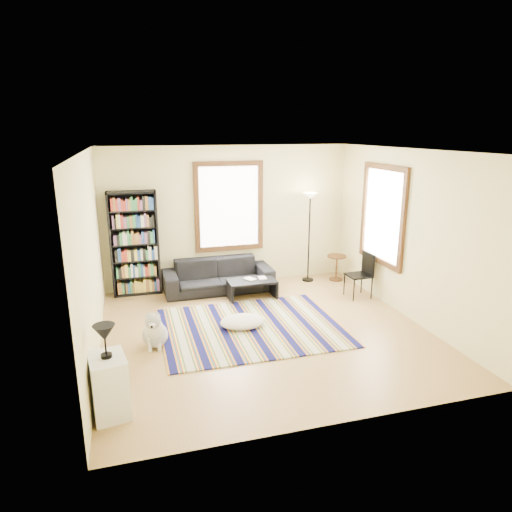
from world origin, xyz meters
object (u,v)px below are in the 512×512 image
object	(u,v)px
coffee_table	(252,289)
side_table	(336,268)
bookshelf	(134,244)
dog	(155,327)
floor_cushion	(243,322)
floor_lamp	(309,238)
folding_chair	(358,275)
white_cabinet	(109,386)
sofa	(218,276)

from	to	relation	value
coffee_table	side_table	world-z (taller)	side_table
bookshelf	dog	distance (m)	2.49
floor_cushion	side_table	bearing A→B (deg)	35.33
floor_lamp	dog	bearing A→B (deg)	-146.36
side_table	dog	bearing A→B (deg)	-152.10
floor_lamp	folding_chair	xyz separation A→B (m)	(0.54, -1.18, -0.50)
bookshelf	white_cabinet	world-z (taller)	bookshelf
coffee_table	dog	xyz separation A→B (m)	(-1.90, -1.52, 0.11)
floor_lamp	white_cabinet	distance (m)	5.47
sofa	coffee_table	world-z (taller)	sofa
bookshelf	dog	bearing A→B (deg)	-85.77
folding_chair	dog	world-z (taller)	folding_chair
bookshelf	coffee_table	world-z (taller)	bookshelf
coffee_table	floor_cushion	world-z (taller)	coffee_table
floor_cushion	folding_chair	xyz separation A→B (m)	(2.45, 0.73, 0.34)
bookshelf	floor_lamp	size ratio (longest dim) A/B	1.08
white_cabinet	dog	distance (m)	1.68
sofa	bookshelf	bearing A→B (deg)	169.53
white_cabinet	sofa	bearing A→B (deg)	52.93
sofa	side_table	size ratio (longest dim) A/B	3.94
floor_lamp	side_table	world-z (taller)	floor_lamp
coffee_table	floor_cushion	distance (m)	1.32
floor_cushion	side_table	distance (m)	3.07
side_table	folding_chair	distance (m)	1.05
coffee_table	white_cabinet	size ratio (longest dim) A/B	1.29
sofa	side_table	xyz separation A→B (m)	(2.53, -0.04, -0.04)
white_cabinet	dog	bearing A→B (deg)	60.26
coffee_table	floor_lamp	world-z (taller)	floor_lamp
coffee_table	floor_lamp	size ratio (longest dim) A/B	0.48
floor_lamp	folding_chair	distance (m)	1.39
bookshelf	floor_cushion	world-z (taller)	bookshelf
side_table	dog	size ratio (longest dim) A/B	0.92
floor_lamp	dog	distance (m)	4.04
folding_chair	white_cabinet	distance (m)	5.15
side_table	folding_chair	bearing A→B (deg)	-92.75
side_table	folding_chair	xyz separation A→B (m)	(-0.05, -1.04, 0.16)
coffee_table	dog	world-z (taller)	dog
bookshelf	coffee_table	size ratio (longest dim) A/B	2.22
coffee_table	folding_chair	world-z (taller)	folding_chair
dog	folding_chair	bearing A→B (deg)	23.73
coffee_table	folding_chair	xyz separation A→B (m)	(1.96, -0.49, 0.25)
floor_cushion	side_table	world-z (taller)	side_table
bookshelf	folding_chair	world-z (taller)	bookshelf
floor_cushion	sofa	bearing A→B (deg)	91.03
sofa	bookshelf	size ratio (longest dim) A/B	1.06
side_table	dog	distance (m)	4.42
coffee_table	folding_chair	size ratio (longest dim) A/B	1.05
coffee_table	floor_cushion	bearing A→B (deg)	-111.98
bookshelf	floor_cushion	bearing A→B (deg)	-52.88
dog	floor_lamp	bearing A→B (deg)	42.46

